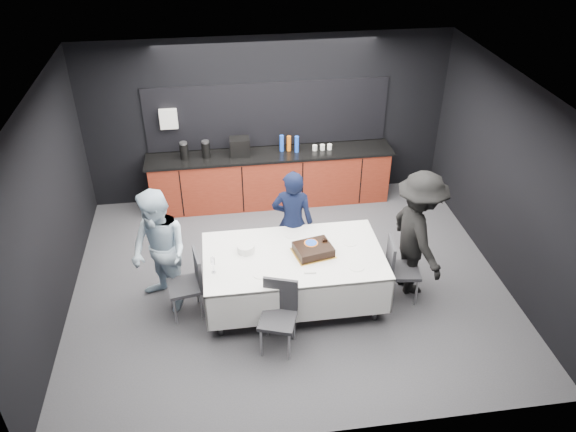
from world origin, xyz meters
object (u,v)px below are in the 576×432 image
object	(u,v)px
cake_assembly	(313,249)
chair_near	(279,310)
chair_left	(190,280)
chair_right	(398,266)
person_left	(160,252)
plate_stack	(246,248)
champagne_flute	(213,262)
party_table	(293,263)
person_center	(292,222)
person_right	(418,234)

from	to	relation	value
cake_assembly	chair_near	size ratio (longest dim) A/B	0.62
chair_left	chair_right	distance (m)	2.73
chair_right	person_left	world-z (taller)	person_left
plate_stack	chair_right	world-z (taller)	chair_right
plate_stack	champagne_flute	distance (m)	0.58
chair_right	chair_near	distance (m)	1.79
chair_left	chair_right	size ratio (longest dim) A/B	1.00
party_table	champagne_flute	size ratio (longest dim) A/B	10.36
person_center	chair_right	bearing A→B (deg)	161.28
champagne_flute	chair_left	size ratio (longest dim) A/B	0.24
chair_right	chair_near	xyz separation A→B (m)	(-1.67, -0.63, 0.00)
person_right	chair_left	bearing A→B (deg)	84.32
party_table	champagne_flute	bearing A→B (deg)	-168.08
plate_stack	chair_near	bearing A→B (deg)	-70.82
chair_left	person_left	distance (m)	0.53
cake_assembly	plate_stack	bearing A→B (deg)	169.17
person_left	plate_stack	bearing A→B (deg)	49.68
chair_near	person_center	size ratio (longest dim) A/B	0.58
chair_right	person_center	bearing A→B (deg)	147.21
cake_assembly	chair_right	xyz separation A→B (m)	(1.13, -0.10, -0.31)
cake_assembly	person_center	world-z (taller)	person_center
chair_near	person_center	bearing A→B (deg)	75.45
chair_left	person_center	size ratio (longest dim) A/B	0.58
party_table	chair_near	bearing A→B (deg)	-110.92
chair_left	person_left	bearing A→B (deg)	150.09
person_center	person_right	size ratio (longest dim) A/B	0.89
party_table	person_center	bearing A→B (deg)	82.52
champagne_flute	chair_left	world-z (taller)	champagne_flute
champagne_flute	party_table	bearing A→B (deg)	11.92
plate_stack	person_left	world-z (taller)	person_left
plate_stack	chair_left	world-z (taller)	chair_left
plate_stack	person_right	distance (m)	2.27
person_center	person_left	distance (m)	1.87
party_table	person_left	distance (m)	1.72
person_right	person_center	bearing A→B (deg)	59.89
cake_assembly	chair_near	bearing A→B (deg)	-126.37
party_table	champagne_flute	distance (m)	1.09
champagne_flute	chair_right	distance (m)	2.45
cake_assembly	chair_right	distance (m)	1.17
party_table	chair_left	world-z (taller)	chair_left
chair_right	chair_near	size ratio (longest dim) A/B	1.00
cake_assembly	person_right	xyz separation A→B (m)	(1.41, 0.07, 0.06)
party_table	chair_left	size ratio (longest dim) A/B	2.51
cake_assembly	person_right	world-z (taller)	person_right
chair_near	person_left	distance (m)	1.72
person_center	person_right	world-z (taller)	person_right
champagne_flute	chair_near	world-z (taller)	champagne_flute
cake_assembly	chair_left	distance (m)	1.63
chair_left	person_right	world-z (taller)	person_right
plate_stack	chair_near	size ratio (longest dim) A/B	0.24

